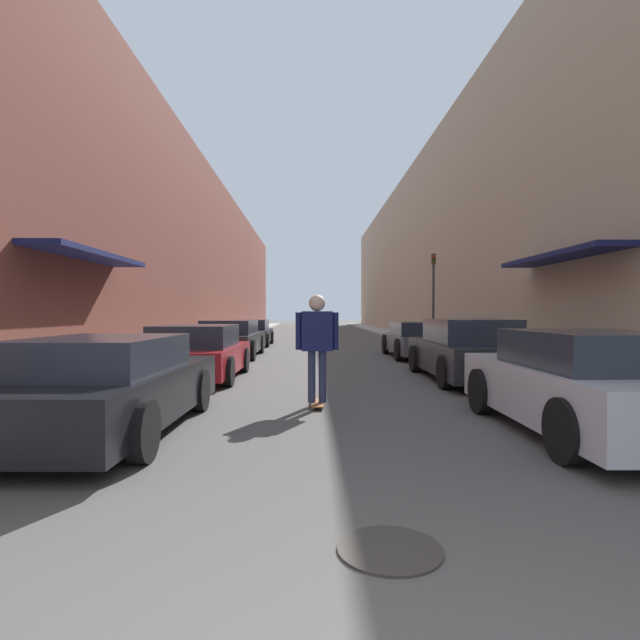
% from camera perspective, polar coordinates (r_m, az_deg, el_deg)
% --- Properties ---
extents(ground, '(135.35, 135.35, 0.00)m').
position_cam_1_polar(ground, '(25.76, -0.20, -2.56)').
color(ground, '#4C4947').
extents(curb_strip_left, '(1.80, 61.52, 0.12)m').
position_cam_1_polar(curb_strip_left, '(32.24, -9.47, -1.76)').
color(curb_strip_left, '#A3A099').
rests_on(curb_strip_left, ground).
extents(curb_strip_right, '(1.80, 61.52, 0.12)m').
position_cam_1_polar(curb_strip_right, '(32.37, 8.68, -1.74)').
color(curb_strip_right, '#A3A099').
rests_on(curb_strip_right, ground).
extents(building_row_left, '(4.90, 61.52, 9.75)m').
position_cam_1_polar(building_row_left, '(32.91, -14.53, 6.68)').
color(building_row_left, brown).
rests_on(building_row_left, ground).
extents(building_row_right, '(4.90, 61.52, 10.89)m').
position_cam_1_polar(building_row_right, '(33.17, 13.69, 7.62)').
color(building_row_right, tan).
rests_on(building_row_right, ground).
extents(parked_car_left_0, '(1.94, 4.42, 1.26)m').
position_cam_1_polar(parked_car_left_0, '(7.07, -23.02, -6.94)').
color(parked_car_left_0, black).
rests_on(parked_car_left_0, ground).
extents(parked_car_left_1, '(2.04, 4.09, 1.27)m').
position_cam_1_polar(parked_car_left_1, '(12.01, -13.88, -3.68)').
color(parked_car_left_1, maroon).
rests_on(parked_car_left_1, ground).
extents(parked_car_left_2, '(1.98, 4.65, 1.28)m').
position_cam_1_polar(parked_car_left_2, '(17.62, -10.15, -2.14)').
color(parked_car_left_2, '#232326').
rests_on(parked_car_left_2, ground).
extents(parked_car_left_3, '(2.00, 4.12, 1.21)m').
position_cam_1_polar(parked_car_left_3, '(23.52, -8.03, -1.47)').
color(parked_car_left_3, black).
rests_on(parked_car_left_3, ground).
extents(parked_car_right_0, '(1.98, 4.16, 1.33)m').
position_cam_1_polar(parked_car_right_0, '(7.28, 28.10, -6.46)').
color(parked_car_right_0, '#B7B7BC').
rests_on(parked_car_right_0, ground).
extents(parked_car_right_1, '(1.97, 4.71, 1.41)m').
position_cam_1_polar(parked_car_right_1, '(12.04, 16.43, -3.36)').
color(parked_car_right_1, '#232326').
rests_on(parked_car_right_1, ground).
extents(parked_car_right_2, '(1.86, 4.46, 1.23)m').
position_cam_1_polar(parked_car_right_2, '(17.57, 10.90, -2.23)').
color(parked_car_right_2, '#515459').
rests_on(parked_car_right_2, ground).
extents(skateboarder, '(0.71, 0.78, 1.86)m').
position_cam_1_polar(skateboarder, '(8.24, -0.34, -2.03)').
color(skateboarder, brown).
rests_on(skateboarder, ground).
extents(manhole_cover, '(0.70, 0.70, 0.02)m').
position_cam_1_polar(manhole_cover, '(3.64, 7.99, -24.53)').
color(manhole_cover, '#332D28').
rests_on(manhole_cover, ground).
extents(traffic_light, '(0.16, 0.22, 3.91)m').
position_cam_1_polar(traffic_light, '(21.75, 12.84, 3.38)').
color(traffic_light, '#2D2D2D').
rests_on(traffic_light, curb_strip_right).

